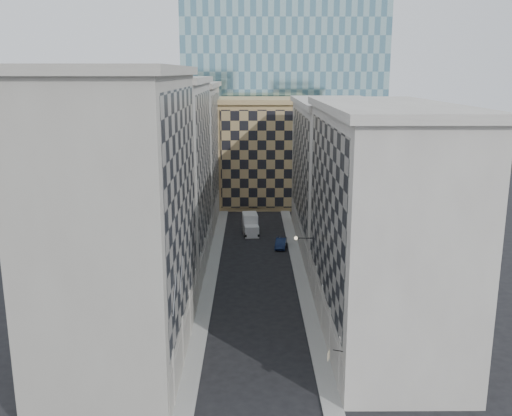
{
  "coord_description": "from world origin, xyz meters",
  "views": [
    {
      "loc": [
        -0.46,
        -33.56,
        23.22
      ],
      "look_at": [
        -0.09,
        12.88,
        12.13
      ],
      "focal_mm": 40.0,
      "sensor_mm": 36.0,
      "label": 1
    }
  ],
  "objects": [
    {
      "name": "dark_car",
      "position": [
        3.5,
        40.43,
        0.66
      ],
      "size": [
        1.91,
        4.14,
        1.32
      ],
      "primitive_type": "imported",
      "rotation": [
        0.0,
        0.0,
        -0.13
      ],
      "color": "#101C3C",
      "rests_on": "ground"
    },
    {
      "name": "bldg_right_b",
      "position": [
        10.89,
        42.0,
        9.85
      ],
      "size": [
        10.8,
        28.8,
        19.7
      ],
      "color": "#AAA39B",
      "rests_on": "ground"
    },
    {
      "name": "bldg_left_b",
      "position": [
        -10.88,
        33.0,
        11.32
      ],
      "size": [
        10.8,
        22.8,
        22.7
      ],
      "color": "#9C9891",
      "rests_on": "ground"
    },
    {
      "name": "bracket_lamp",
      "position": [
        4.38,
        24.0,
        6.2
      ],
      "size": [
        1.98,
        0.36,
        0.36
      ],
      "color": "black",
      "rests_on": "ground"
    },
    {
      "name": "sidewalk_west",
      "position": [
        -5.25,
        30.0,
        0.07
      ],
      "size": [
        1.5,
        100.0,
        0.15
      ],
      "primitive_type": "cube",
      "color": "gray",
      "rests_on": "ground"
    },
    {
      "name": "box_truck",
      "position": [
        -0.64,
        47.6,
        1.24
      ],
      "size": [
        2.57,
        5.35,
        2.84
      ],
      "rotation": [
        0.0,
        0.0,
        0.09
      ],
      "color": "silver",
      "rests_on": "ground"
    },
    {
      "name": "bldg_right_a",
      "position": [
        10.88,
        15.0,
        10.32
      ],
      "size": [
        10.8,
        26.8,
        20.7
      ],
      "color": "#AAA39B",
      "rests_on": "ground"
    },
    {
      "name": "flagpoles_left",
      "position": [
        -5.9,
        6.0,
        8.0
      ],
      "size": [
        0.1,
        6.33,
        2.33
      ],
      "color": "gray",
      "rests_on": "ground"
    },
    {
      "name": "church_tower",
      "position": [
        0.0,
        82.0,
        26.95
      ],
      "size": [
        7.2,
        7.2,
        51.5
      ],
      "color": "#2C2922",
      "rests_on": "ground"
    },
    {
      "name": "bldg_left_a",
      "position": [
        -10.88,
        11.0,
        11.82
      ],
      "size": [
        10.8,
        22.8,
        23.7
      ],
      "color": "gray",
      "rests_on": "ground"
    },
    {
      "name": "sidewalk_east",
      "position": [
        5.25,
        30.0,
        0.07
      ],
      "size": [
        1.5,
        100.0,
        0.15
      ],
      "primitive_type": "cube",
      "color": "gray",
      "rests_on": "ground"
    },
    {
      "name": "bldg_left_c",
      "position": [
        -10.88,
        55.0,
        10.83
      ],
      "size": [
        10.8,
        22.8,
        21.7
      ],
      "color": "gray",
      "rests_on": "ground"
    },
    {
      "name": "shop_sign",
      "position": [
        5.02,
        3.0,
        3.84
      ],
      "size": [
        1.13,
        0.6,
        0.7
      ],
      "rotation": [
        0.0,
        0.0,
        -0.36
      ],
      "color": "black",
      "rests_on": "ground"
    },
    {
      "name": "tan_block",
      "position": [
        2.0,
        67.9,
        9.44
      ],
      "size": [
        16.8,
        14.8,
        18.8
      ],
      "color": "tan",
      "rests_on": "ground"
    }
  ]
}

